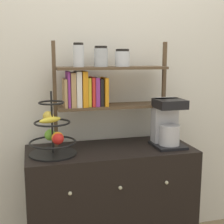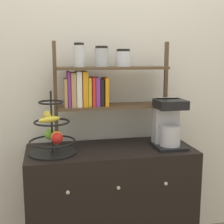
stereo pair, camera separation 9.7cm
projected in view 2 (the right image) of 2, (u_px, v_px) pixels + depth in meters
name	position (u px, v px, depth m)	size (l,w,h in m)	color
wall_back	(102.00, 74.00, 2.30)	(7.00, 0.05, 2.60)	silver
sideboard	(110.00, 204.00, 2.18)	(1.12, 0.49, 0.82)	black
coffee_maker	(168.00, 123.00, 2.13)	(0.20, 0.23, 0.33)	black
fruit_stand	(52.00, 134.00, 1.97)	(0.30, 0.30, 0.40)	black
shelf_hutch	(98.00, 83.00, 2.13)	(0.80, 0.20, 0.71)	brown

